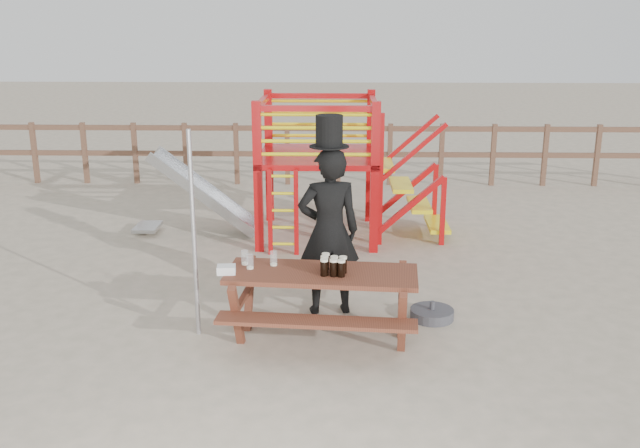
% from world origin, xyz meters
% --- Properties ---
extents(ground, '(60.00, 60.00, 0.00)m').
position_xyz_m(ground, '(0.00, 0.00, 0.00)').
color(ground, '#BCA892').
rests_on(ground, ground).
extents(back_fence, '(15.09, 0.09, 1.20)m').
position_xyz_m(back_fence, '(0.00, 7.00, 0.74)').
color(back_fence, brown).
rests_on(back_fence, ground).
extents(playground_fort, '(4.71, 1.84, 2.10)m').
position_xyz_m(playground_fort, '(0.12, 3.58, 1.07)').
color(playground_fort, '#B60C0E').
rests_on(playground_fort, ground).
extents(picnic_table, '(1.99, 1.45, 0.73)m').
position_xyz_m(picnic_table, '(0.34, -0.07, 0.46)').
color(picnic_table, brown).
rests_on(picnic_table, ground).
extents(man_with_hat, '(0.75, 0.56, 2.19)m').
position_xyz_m(man_with_hat, '(0.40, 0.67, 0.98)').
color(man_with_hat, black).
rests_on(man_with_hat, ground).
extents(metal_pole, '(0.05, 0.05, 2.14)m').
position_xyz_m(metal_pole, '(-0.94, 0.04, 1.07)').
color(metal_pole, '#B2B2B7').
rests_on(metal_pole, ground).
extents(parasol_base, '(0.48, 0.48, 0.20)m').
position_xyz_m(parasol_base, '(1.53, 0.49, 0.06)').
color(parasol_base, '#3D3D43').
rests_on(parasol_base, ground).
extents(paper_bag, '(0.19, 0.16, 0.08)m').
position_xyz_m(paper_bag, '(-0.60, -0.13, 0.77)').
color(paper_bag, white).
rests_on(paper_bag, picnic_table).
extents(stout_pints, '(0.26, 0.27, 0.17)m').
position_xyz_m(stout_pints, '(0.45, -0.11, 0.82)').
color(stout_pints, black).
rests_on(stout_pints, picnic_table).
extents(empty_glasses, '(0.37, 0.20, 0.15)m').
position_xyz_m(empty_glasses, '(-0.33, 0.09, 0.80)').
color(empty_glasses, silver).
rests_on(empty_glasses, picnic_table).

